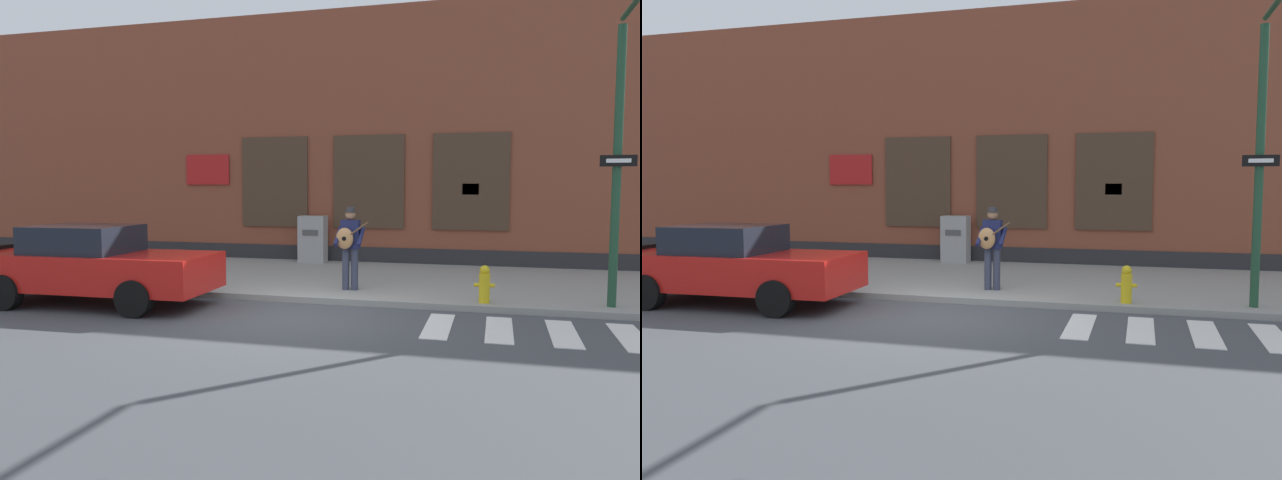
# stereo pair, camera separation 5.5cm
# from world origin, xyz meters

# --- Properties ---
(ground_plane) EXTENTS (160.00, 160.00, 0.00)m
(ground_plane) POSITION_xyz_m (0.00, 0.00, 0.00)
(ground_plane) COLOR #424449
(sidewalk) EXTENTS (28.00, 5.92, 0.12)m
(sidewalk) POSITION_xyz_m (0.00, 4.23, 0.06)
(sidewalk) COLOR gray
(sidewalk) RESTS_ON ground
(building_backdrop) EXTENTS (28.00, 4.06, 7.26)m
(building_backdrop) POSITION_xyz_m (-0.00, 9.18, 3.62)
(building_backdrop) COLOR brown
(building_backdrop) RESTS_ON ground
(crosswalk) EXTENTS (5.20, 1.90, 0.01)m
(crosswalk) POSITION_xyz_m (5.02, -0.03, 0.01)
(crosswalk) COLOR silver
(crosswalk) RESTS_ON ground
(red_car) EXTENTS (4.65, 2.07, 1.53)m
(red_car) POSITION_xyz_m (-3.94, 0.06, 0.77)
(red_car) COLOR red
(red_car) RESTS_ON ground
(busker) EXTENTS (0.70, 0.52, 1.73)m
(busker) POSITION_xyz_m (0.59, 2.33, 1.11)
(busker) COLOR #33384C
(busker) RESTS_ON sidewalk
(traffic_light) EXTENTS (0.60, 3.01, 5.13)m
(traffic_light) POSITION_xyz_m (5.53, 0.73, 3.68)
(traffic_light) COLOR #1E472D
(traffic_light) RESTS_ON sidewalk
(utility_box) EXTENTS (0.76, 0.53, 1.32)m
(utility_box) POSITION_xyz_m (-1.52, 6.74, 0.78)
(utility_box) COLOR #9E9E9E
(utility_box) RESTS_ON sidewalk
(fire_hydrant) EXTENTS (0.38, 0.20, 0.70)m
(fire_hydrant) POSITION_xyz_m (3.32, 1.62, 0.47)
(fire_hydrant) COLOR gold
(fire_hydrant) RESTS_ON sidewalk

